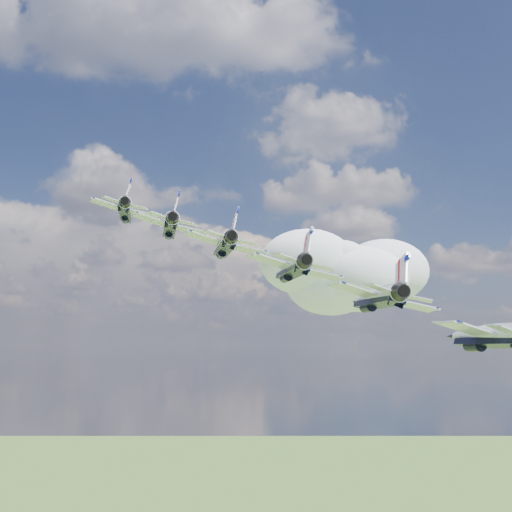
{
  "coord_description": "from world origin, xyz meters",
  "views": [
    {
      "loc": [
        9.68,
        -79.27,
        139.28
      ],
      "look_at": [
        10.96,
        -12.5,
        148.66
      ],
      "focal_mm": 45.0,
      "sensor_mm": 36.0,
      "label": 1
    }
  ],
  "objects_px": {
    "jet_1": "(171,227)",
    "jet_5": "(485,335)",
    "jet_2": "(225,245)",
    "jet_4": "(375,297)",
    "jet_3": "(291,268)",
    "jet_0": "(126,211)"
  },
  "relations": [
    {
      "from": "jet_1",
      "to": "jet_5",
      "type": "relative_size",
      "value": 1.0
    },
    {
      "from": "jet_2",
      "to": "jet_5",
      "type": "relative_size",
      "value": 1.0
    },
    {
      "from": "jet_1",
      "to": "jet_4",
      "type": "relative_size",
      "value": 1.0
    },
    {
      "from": "jet_2",
      "to": "jet_5",
      "type": "bearing_deg",
      "value": -54.98
    },
    {
      "from": "jet_1",
      "to": "jet_3",
      "type": "xyz_separation_m",
      "value": [
        13.69,
        -14.46,
        -6.86
      ]
    },
    {
      "from": "jet_4",
      "to": "jet_5",
      "type": "bearing_deg",
      "value": -54.98
    },
    {
      "from": "jet_0",
      "to": "jet_2",
      "type": "height_order",
      "value": "jet_0"
    },
    {
      "from": "jet_1",
      "to": "jet_4",
      "type": "bearing_deg",
      "value": -54.98
    },
    {
      "from": "jet_2",
      "to": "jet_1",
      "type": "bearing_deg",
      "value": 125.02
    },
    {
      "from": "jet_4",
      "to": "jet_1",
      "type": "bearing_deg",
      "value": 125.02
    },
    {
      "from": "jet_0",
      "to": "jet_3",
      "type": "relative_size",
      "value": 1.0
    },
    {
      "from": "jet_0",
      "to": "jet_1",
      "type": "bearing_deg",
      "value": -54.98
    },
    {
      "from": "jet_2",
      "to": "jet_3",
      "type": "xyz_separation_m",
      "value": [
        6.84,
        -7.23,
        -3.43
      ]
    },
    {
      "from": "jet_5",
      "to": "jet_4",
      "type": "bearing_deg",
      "value": 125.02
    },
    {
      "from": "jet_0",
      "to": "jet_1",
      "type": "xyz_separation_m",
      "value": [
        6.84,
        -7.23,
        -3.43
      ]
    },
    {
      "from": "jet_4",
      "to": "jet_0",
      "type": "bearing_deg",
      "value": 125.02
    },
    {
      "from": "jet_0",
      "to": "jet_2",
      "type": "relative_size",
      "value": 1.0
    },
    {
      "from": "jet_5",
      "to": "jet_3",
      "type": "bearing_deg",
      "value": 125.02
    },
    {
      "from": "jet_3",
      "to": "jet_2",
      "type": "bearing_deg",
      "value": 125.02
    },
    {
      "from": "jet_0",
      "to": "jet_2",
      "type": "distance_m",
      "value": 21.06
    },
    {
      "from": "jet_0",
      "to": "jet_1",
      "type": "relative_size",
      "value": 1.0
    },
    {
      "from": "jet_1",
      "to": "jet_2",
      "type": "bearing_deg",
      "value": -54.98
    }
  ]
}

